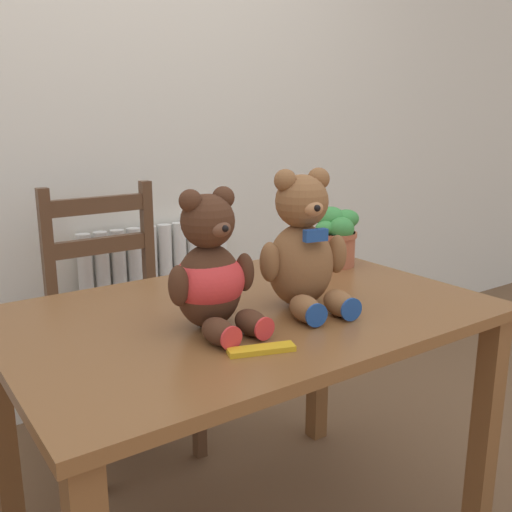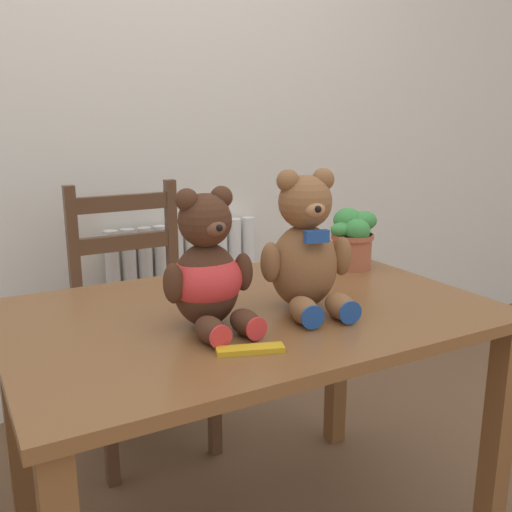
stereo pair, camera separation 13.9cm
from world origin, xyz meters
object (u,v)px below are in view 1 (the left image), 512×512
Objects in this scene: chocolate_bar at (261,350)px; teddy_bear_left at (211,274)px; teddy_bear_right at (303,249)px; potted_plant at (336,235)px; wooden_chair_behind at (119,325)px.

teddy_bear_left is at bearing 93.76° from chocolate_bar.
teddy_bear_right is at bearing 176.07° from teddy_bear_left.
teddy_bear_right is 0.45m from potted_plant.
teddy_bear_left reaches higher than chocolate_bar.
wooden_chair_behind is 6.82× the size of chocolate_bar.
wooden_chair_behind reaches higher than chocolate_bar.
teddy_bear_left is 0.69m from potted_plant.
wooden_chair_behind is at bearing 86.43° from chocolate_bar.
teddy_bear_right reaches higher than chocolate_bar.
teddy_bear_right is 0.35m from chocolate_bar.
wooden_chair_behind is at bearing -98.21° from teddy_bear_left.
teddy_bear_right reaches higher than potted_plant.
wooden_chair_behind is at bearing 135.68° from potted_plant.
potted_plant is at bearing 135.68° from wooden_chair_behind.
teddy_bear_left is 0.92× the size of teddy_bear_right.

